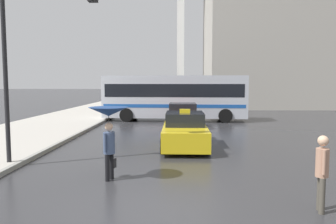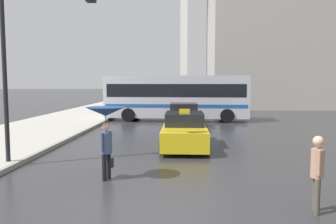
# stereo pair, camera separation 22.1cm
# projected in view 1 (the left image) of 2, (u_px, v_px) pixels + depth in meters

# --- Properties ---
(ground_plane) EXTENTS (300.00, 300.00, 0.00)m
(ground_plane) POSITION_uv_depth(u_px,v_px,m) (138.00, 220.00, 6.46)
(ground_plane) COLOR #2D2D30
(taxi) EXTENTS (1.91, 4.45, 1.61)m
(taxi) POSITION_uv_depth(u_px,v_px,m) (185.00, 131.00, 13.88)
(taxi) COLOR gold
(taxi) RESTS_ON ground_plane
(sedan_red) EXTENTS (1.91, 4.76, 1.51)m
(sedan_red) POSITION_uv_depth(u_px,v_px,m) (183.00, 117.00, 19.59)
(sedan_red) COLOR maroon
(sedan_red) RESTS_ON ground_plane
(city_bus) EXTENTS (10.27, 3.06, 3.23)m
(city_bus) POSITION_uv_depth(u_px,v_px,m) (175.00, 96.00, 23.71)
(city_bus) COLOR #B2B7C1
(city_bus) RESTS_ON ground_plane
(pedestrian_with_umbrella) EXTENTS (1.09, 1.09, 2.04)m
(pedestrian_with_umbrella) POSITION_uv_depth(u_px,v_px,m) (109.00, 121.00, 8.99)
(pedestrian_with_umbrella) COLOR black
(pedestrian_with_umbrella) RESTS_ON ground_plane
(pedestrian_man) EXTENTS (0.31, 0.42, 1.62)m
(pedestrian_man) POSITION_uv_depth(u_px,v_px,m) (322.00, 168.00, 6.79)
(pedestrian_man) COLOR #4C473D
(pedestrian_man) RESTS_ON ground_plane
(traffic_light) EXTENTS (3.05, 0.38, 6.30)m
(traffic_light) POSITION_uv_depth(u_px,v_px,m) (39.00, 31.00, 10.20)
(traffic_light) COLOR black
(traffic_light) RESTS_ON ground_plane
(building_tower_far) EXTENTS (11.35, 13.47, 27.24)m
(building_tower_far) POSITION_uv_depth(u_px,v_px,m) (323.00, 21.00, 57.65)
(building_tower_far) COLOR brown
(building_tower_far) RESTS_ON ground_plane
(monument_cross) EXTENTS (8.82, 0.90, 20.05)m
(monument_cross) POSITION_uv_depth(u_px,v_px,m) (181.00, 15.00, 41.58)
(monument_cross) COLOR white
(monument_cross) RESTS_ON ground_plane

